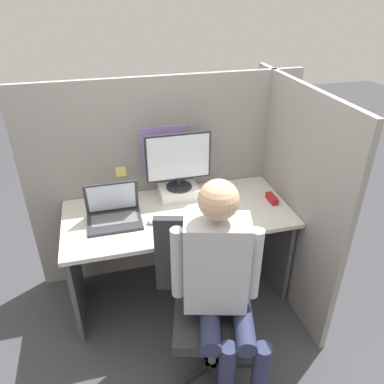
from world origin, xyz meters
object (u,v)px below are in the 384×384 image
object	(u,v)px
office_chair	(205,298)
coffee_mug	(218,189)
carrot_toy	(210,224)
person	(221,280)
stapler	(272,199)
laptop	(114,214)
monitor	(178,160)
paper_box	(179,192)

from	to	relation	value
office_chair	coffee_mug	distance (m)	0.87
carrot_toy	office_chair	bearing A→B (deg)	-110.56
person	coffee_mug	size ratio (longest dim) A/B	16.05
stapler	carrot_toy	bearing A→B (deg)	-159.69
laptop	coffee_mug	world-z (taller)	laptop
monitor	stapler	world-z (taller)	monitor
stapler	coffee_mug	bearing A→B (deg)	149.45
monitor	carrot_toy	xyz separation A→B (m)	(0.11, -0.43, -0.28)
person	coffee_mug	world-z (taller)	person
coffee_mug	stapler	bearing A→B (deg)	-30.55
paper_box	carrot_toy	size ratio (longest dim) A/B	2.01
stapler	paper_box	bearing A→B (deg)	160.15
stapler	office_chair	world-z (taller)	office_chair
paper_box	stapler	size ratio (longest dim) A/B	2.19
laptop	coffee_mug	bearing A→B (deg)	12.19
monitor	stapler	bearing A→B (deg)	-20.07
paper_box	office_chair	world-z (taller)	office_chair
monitor	office_chair	xyz separation A→B (m)	(-0.03, -0.78, -0.55)
paper_box	monitor	world-z (taller)	monitor
paper_box	coffee_mug	distance (m)	0.29
stapler	person	size ratio (longest dim) A/B	0.10
paper_box	person	bearing A→B (deg)	-89.04
person	monitor	bearing A→B (deg)	90.96
carrot_toy	monitor	bearing A→B (deg)	104.15
laptop	stapler	world-z (taller)	laptop
carrot_toy	coffee_mug	world-z (taller)	coffee_mug
laptop	coffee_mug	distance (m)	0.79
office_chair	person	bearing A→B (deg)	-74.50
monitor	person	size ratio (longest dim) A/B	0.35
person	paper_box	bearing A→B (deg)	90.96
laptop	paper_box	bearing A→B (deg)	21.67
monitor	office_chair	bearing A→B (deg)	-91.93
stapler	person	distance (m)	0.94
monitor	carrot_toy	world-z (taller)	monitor
paper_box	person	world-z (taller)	person
monitor	carrot_toy	bearing A→B (deg)	-75.85
paper_box	laptop	size ratio (longest dim) A/B	0.81
stapler	carrot_toy	world-z (taller)	stapler
carrot_toy	office_chair	distance (m)	0.47
stapler	carrot_toy	size ratio (longest dim) A/B	0.92
monitor	coffee_mug	distance (m)	0.39
paper_box	monitor	distance (m)	0.26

